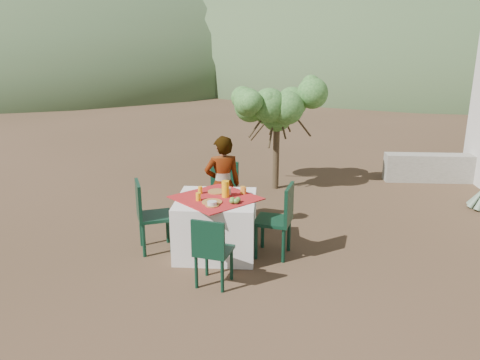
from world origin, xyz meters
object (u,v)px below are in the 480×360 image
table (216,225)px  chair_left (149,213)px  chair_near (212,249)px  chair_right (279,217)px  chair_far (222,190)px  person (223,185)px  juice_pitcher (226,189)px  shrub_tree (280,112)px

table → chair_left: 0.91m
chair_near → chair_left: bearing=-29.8°
chair_right → chair_near: bearing=-29.0°
chair_far → person: person is taller
chair_near → juice_pitcher: bearing=-79.9°
table → juice_pitcher: 0.51m
shrub_tree → chair_left: bearing=-120.7°
chair_right → juice_pitcher: size_ratio=4.47×
person → juice_pitcher: size_ratio=6.63×
chair_near → chair_right: bearing=-117.6°
chair_right → juice_pitcher: bearing=-85.8°
chair_left → person: (0.91, 0.72, 0.18)m
table → chair_left: (-0.89, -0.03, 0.16)m
shrub_tree → person: bearing=-110.7°
chair_far → chair_near: chair_far is taller
chair_near → chair_right: (0.77, 0.87, 0.07)m
person → juice_pitcher: bearing=82.5°
chair_left → person: bearing=-72.5°
chair_near → chair_far: bearing=-73.3°
chair_far → chair_right: bearing=-36.8°
shrub_tree → juice_pitcher: (-0.74, -2.90, -0.59)m
person → shrub_tree: 2.50m
chair_near → person: 1.66m
chair_left → chair_far: bearing=-60.5°
chair_near → person: bearing=-74.5°
chair_left → chair_right: 1.72m
table → chair_far: size_ratio=1.35×
chair_far → person: size_ratio=0.67×
chair_left → chair_right: size_ratio=1.00×
chair_right → person: (-0.81, 0.77, 0.18)m
chair_right → juice_pitcher: (-0.71, 0.11, 0.33)m
chair_left → chair_near: bearing=-154.7°
juice_pitcher → chair_right: bearing=-8.5°
chair_near → person: person is taller
chair_right → juice_pitcher: juice_pitcher is taller
table → juice_pitcher: bearing=12.9°
juice_pitcher → chair_left: bearing=-176.8°
chair_near → chair_left: 1.32m
chair_left → person: 1.18m
chair_far → chair_near: (0.09, -1.96, -0.07)m
chair_right → person: size_ratio=0.67×
chair_left → chair_right: bearing=-112.4°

